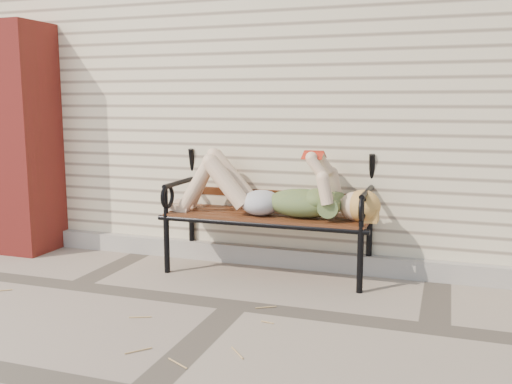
% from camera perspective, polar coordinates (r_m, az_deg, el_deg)
% --- Properties ---
extents(ground, '(80.00, 80.00, 0.00)m').
position_cam_1_polar(ground, '(3.83, -2.03, -11.25)').
color(ground, gray).
rests_on(ground, ground).
extents(house_wall, '(8.00, 4.00, 3.00)m').
position_cam_1_polar(house_wall, '(6.49, 7.49, 10.46)').
color(house_wall, beige).
rests_on(house_wall, ground).
extents(foundation_strip, '(8.00, 0.10, 0.15)m').
position_cam_1_polar(foundation_strip, '(4.68, 2.20, -6.50)').
color(foundation_strip, '#A69F96').
rests_on(foundation_strip, ground).
extents(brick_pillar, '(0.50, 0.50, 2.00)m').
position_cam_1_polar(brick_pillar, '(5.46, -22.38, 4.91)').
color(brick_pillar, '#A32A24').
rests_on(brick_pillar, ground).
extents(garden_bench, '(1.71, 0.68, 1.10)m').
position_cam_1_polar(garden_bench, '(4.46, 1.57, -0.11)').
color(garden_bench, black).
rests_on(garden_bench, ground).
extents(reading_woman, '(1.61, 0.37, 0.51)m').
position_cam_1_polar(reading_woman, '(4.32, 1.22, 0.10)').
color(reading_woman, '#093342').
rests_on(reading_woman, ground).
extents(straw_scatter, '(3.02, 1.46, 0.01)m').
position_cam_1_polar(straw_scatter, '(3.41, -14.01, -14.04)').
color(straw_scatter, tan).
rests_on(straw_scatter, ground).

